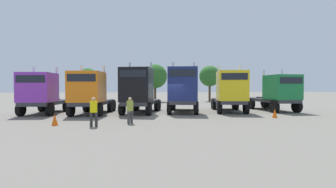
# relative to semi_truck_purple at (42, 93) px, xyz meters

# --- Properties ---
(ground) EXTENTS (200.00, 200.00, 0.00)m
(ground) POSITION_rel_semi_truck_purple_xyz_m (10.14, -1.97, -1.78)
(ground) COLOR slate
(semi_truck_purple) EXTENTS (2.94, 6.09, 4.00)m
(semi_truck_purple) POSITION_rel_semi_truck_purple_xyz_m (0.00, 0.00, 0.00)
(semi_truck_purple) COLOR #333338
(semi_truck_purple) RESTS_ON ground
(semi_truck_orange) EXTENTS (3.31, 6.14, 4.07)m
(semi_truck_orange) POSITION_rel_semi_truck_purple_xyz_m (3.98, -0.88, 0.06)
(semi_truck_orange) COLOR #333338
(semi_truck_orange) RESTS_ON ground
(semi_truck_black) EXTENTS (3.98, 6.49, 4.43)m
(semi_truck_black) POSITION_rel_semi_truck_purple_xyz_m (7.93, -0.69, 0.19)
(semi_truck_black) COLOR #333338
(semi_truck_black) RESTS_ON ground
(semi_truck_navy) EXTENTS (3.90, 6.67, 4.51)m
(semi_truck_navy) POSITION_rel_semi_truck_purple_xyz_m (11.78, -0.66, 0.26)
(semi_truck_navy) COLOR #333338
(semi_truck_navy) RESTS_ON ground
(semi_truck_yellow) EXTENTS (3.87, 6.80, 4.26)m
(semi_truck_yellow) POSITION_rel_semi_truck_purple_xyz_m (16.06, -0.68, 0.13)
(semi_truck_yellow) COLOR #333338
(semi_truck_yellow) RESTS_ON ground
(semi_truck_green) EXTENTS (2.65, 6.48, 3.96)m
(semi_truck_green) POSITION_rel_semi_truck_purple_xyz_m (20.79, -0.31, -0.00)
(semi_truck_green) COLOR #333338
(semi_truck_green) RESTS_ON ground
(visitor_in_hivis) EXTENTS (0.44, 0.40, 1.68)m
(visitor_in_hivis) POSITION_rel_semi_truck_purple_xyz_m (5.30, -6.99, -0.81)
(visitor_in_hivis) COLOR #303030
(visitor_in_hivis) RESTS_ON ground
(visitor_with_camera) EXTENTS (0.56, 0.56, 1.62)m
(visitor_with_camera) POSITION_rel_semi_truck_purple_xyz_m (7.32, -6.08, -0.85)
(visitor_with_camera) COLOR #3D3D3D
(visitor_with_camera) RESTS_ON ground
(traffic_cone_mid) EXTENTS (0.36, 0.36, 0.66)m
(traffic_cone_mid) POSITION_rel_semi_truck_purple_xyz_m (17.83, -4.70, -1.45)
(traffic_cone_mid) COLOR #F2590C
(traffic_cone_mid) RESTS_ON ground
(traffic_cone_far) EXTENTS (0.36, 0.36, 0.69)m
(traffic_cone_far) POSITION_rel_semi_truck_purple_xyz_m (2.97, -6.24, -1.44)
(traffic_cone_far) COLOR #F2590C
(traffic_cone_far) RESTS_ON ground
(oak_far_left) EXTENTS (3.03, 3.03, 5.14)m
(oak_far_left) POSITION_rel_semi_truck_purple_xyz_m (0.77, 15.66, 1.81)
(oak_far_left) COLOR #4C3823
(oak_far_left) RESTS_ON ground
(oak_far_centre) EXTENTS (3.83, 3.83, 5.97)m
(oak_far_centre) POSITION_rel_semi_truck_purple_xyz_m (10.85, 16.89, 2.26)
(oak_far_centre) COLOR #4C3823
(oak_far_centre) RESTS_ON ground
(oak_far_right) EXTENTS (3.38, 3.38, 5.83)m
(oak_far_right) POSITION_rel_semi_truck_purple_xyz_m (19.77, 16.60, 2.33)
(oak_far_right) COLOR #4C3823
(oak_far_right) RESTS_ON ground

